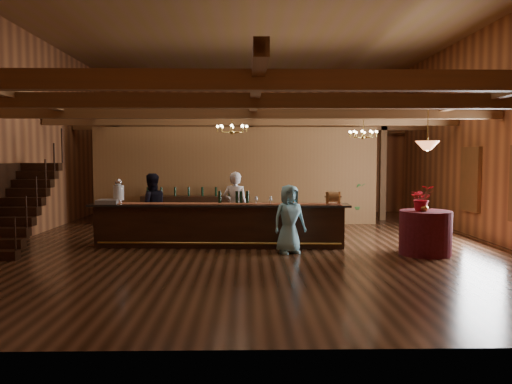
{
  "coord_description": "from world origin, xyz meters",
  "views": [
    {
      "loc": [
        -0.17,
        -12.42,
        2.15
      ],
      "look_at": [
        0.09,
        0.49,
        1.24
      ],
      "focal_mm": 35.0,
      "sensor_mm": 36.0,
      "label": 1
    }
  ],
  "objects_px": {
    "chandelier_right": "(363,134)",
    "floor_plant": "(358,203)",
    "pendant_lamp": "(427,145)",
    "bartender": "(235,207)",
    "beverage_dispenser": "(119,191)",
    "staff_second": "(151,207)",
    "chandelier_left": "(232,129)",
    "tasting_bar": "(219,225)",
    "raffle_drum": "(333,197)",
    "guest": "(289,219)",
    "backbar_shelf": "(196,211)",
    "round_table": "(425,233)"
  },
  "relations": [
    {
      "from": "round_table",
      "to": "guest",
      "type": "xyz_separation_m",
      "value": [
        -2.99,
        0.2,
        0.28
      ]
    },
    {
      "from": "round_table",
      "to": "guest",
      "type": "height_order",
      "value": "guest"
    },
    {
      "from": "beverage_dispenser",
      "to": "round_table",
      "type": "bearing_deg",
      "value": -10.16
    },
    {
      "from": "raffle_drum",
      "to": "pendant_lamp",
      "type": "relative_size",
      "value": 0.38
    },
    {
      "from": "backbar_shelf",
      "to": "chandelier_right",
      "type": "relative_size",
      "value": 4.19
    },
    {
      "from": "chandelier_right",
      "to": "round_table",
      "type": "bearing_deg",
      "value": -79.01
    },
    {
      "from": "guest",
      "to": "floor_plant",
      "type": "height_order",
      "value": "guest"
    },
    {
      "from": "chandelier_right",
      "to": "raffle_drum",
      "type": "bearing_deg",
      "value": -117.78
    },
    {
      "from": "beverage_dispenser",
      "to": "chandelier_left",
      "type": "relative_size",
      "value": 0.75
    },
    {
      "from": "chandelier_left",
      "to": "bartender",
      "type": "distance_m",
      "value": 2.07
    },
    {
      "from": "guest",
      "to": "backbar_shelf",
      "type": "bearing_deg",
      "value": 99.94
    },
    {
      "from": "chandelier_right",
      "to": "tasting_bar",
      "type": "bearing_deg",
      "value": -150.99
    },
    {
      "from": "chandelier_left",
      "to": "chandelier_right",
      "type": "bearing_deg",
      "value": 15.24
    },
    {
      "from": "tasting_bar",
      "to": "beverage_dispenser",
      "type": "bearing_deg",
      "value": 178.82
    },
    {
      "from": "round_table",
      "to": "floor_plant",
      "type": "xyz_separation_m",
      "value": [
        -0.32,
        5.24,
        0.17
      ]
    },
    {
      "from": "beverage_dispenser",
      "to": "chandelier_left",
      "type": "distance_m",
      "value": 3.3
    },
    {
      "from": "pendant_lamp",
      "to": "bartender",
      "type": "height_order",
      "value": "pendant_lamp"
    },
    {
      "from": "chandelier_right",
      "to": "floor_plant",
      "type": "bearing_deg",
      "value": 80.83
    },
    {
      "from": "raffle_drum",
      "to": "round_table",
      "type": "bearing_deg",
      "value": -25.23
    },
    {
      "from": "tasting_bar",
      "to": "staff_second",
      "type": "distance_m",
      "value": 2.0
    },
    {
      "from": "tasting_bar",
      "to": "backbar_shelf",
      "type": "bearing_deg",
      "value": 107.63
    },
    {
      "from": "floor_plant",
      "to": "raffle_drum",
      "type": "bearing_deg",
      "value": -109.89
    },
    {
      "from": "pendant_lamp",
      "to": "bartender",
      "type": "xyz_separation_m",
      "value": [
        -4.22,
        1.74,
        -1.51
      ]
    },
    {
      "from": "beverage_dispenser",
      "to": "backbar_shelf",
      "type": "xyz_separation_m",
      "value": [
        1.52,
        3.38,
        -0.85
      ]
    },
    {
      "from": "floor_plant",
      "to": "staff_second",
      "type": "bearing_deg",
      "value": -151.2
    },
    {
      "from": "tasting_bar",
      "to": "pendant_lamp",
      "type": "xyz_separation_m",
      "value": [
        4.6,
        -1.08,
        1.88
      ]
    },
    {
      "from": "raffle_drum",
      "to": "chandelier_left",
      "type": "xyz_separation_m",
      "value": [
        -2.42,
        1.38,
        1.69
      ]
    },
    {
      "from": "tasting_bar",
      "to": "chandelier_left",
      "type": "relative_size",
      "value": 7.78
    },
    {
      "from": "pendant_lamp",
      "to": "bartender",
      "type": "bearing_deg",
      "value": 157.62
    },
    {
      "from": "pendant_lamp",
      "to": "floor_plant",
      "type": "bearing_deg",
      "value": 93.48
    },
    {
      "from": "beverage_dispenser",
      "to": "floor_plant",
      "type": "relative_size",
      "value": 0.46
    },
    {
      "from": "raffle_drum",
      "to": "backbar_shelf",
      "type": "height_order",
      "value": "raffle_drum"
    },
    {
      "from": "raffle_drum",
      "to": "guest",
      "type": "xyz_separation_m",
      "value": [
        -1.1,
        -0.69,
        -0.44
      ]
    },
    {
      "from": "pendant_lamp",
      "to": "guest",
      "type": "bearing_deg",
      "value": 176.11
    },
    {
      "from": "backbar_shelf",
      "to": "guest",
      "type": "bearing_deg",
      "value": -55.92
    },
    {
      "from": "pendant_lamp",
      "to": "staff_second",
      "type": "distance_m",
      "value": 6.84
    },
    {
      "from": "pendant_lamp",
      "to": "backbar_shelf",
      "type": "bearing_deg",
      "value": 139.97
    },
    {
      "from": "guest",
      "to": "tasting_bar",
      "type": "bearing_deg",
      "value": 131.52
    },
    {
      "from": "backbar_shelf",
      "to": "bartender",
      "type": "height_order",
      "value": "bartender"
    },
    {
      "from": "staff_second",
      "to": "floor_plant",
      "type": "relative_size",
      "value": 1.33
    },
    {
      "from": "floor_plant",
      "to": "round_table",
      "type": "bearing_deg",
      "value": -86.52
    },
    {
      "from": "beverage_dispenser",
      "to": "guest",
      "type": "height_order",
      "value": "beverage_dispenser"
    },
    {
      "from": "raffle_drum",
      "to": "staff_second",
      "type": "bearing_deg",
      "value": 167.21
    },
    {
      "from": "pendant_lamp",
      "to": "staff_second",
      "type": "xyz_separation_m",
      "value": [
        -6.38,
        1.91,
        -1.53
      ]
    },
    {
      "from": "backbar_shelf",
      "to": "bartender",
      "type": "distance_m",
      "value": 3.21
    },
    {
      "from": "backbar_shelf",
      "to": "staff_second",
      "type": "height_order",
      "value": "staff_second"
    },
    {
      "from": "chandelier_left",
      "to": "floor_plant",
      "type": "bearing_deg",
      "value": 36.59
    },
    {
      "from": "raffle_drum",
      "to": "staff_second",
      "type": "distance_m",
      "value": 4.62
    },
    {
      "from": "beverage_dispenser",
      "to": "staff_second",
      "type": "xyz_separation_m",
      "value": [
        0.66,
        0.65,
        -0.45
      ]
    },
    {
      "from": "chandelier_right",
      "to": "staff_second",
      "type": "bearing_deg",
      "value": -166.62
    }
  ]
}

